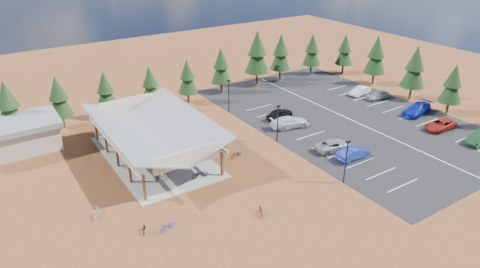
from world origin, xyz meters
TOP-DOWN VIEW (x-y plane):
  - ground at (0.00, 0.00)m, footprint 140.00×140.00m
  - asphalt_lot at (18.50, 3.00)m, footprint 27.00×44.00m
  - concrete_pad at (-10.00, 7.00)m, footprint 10.60×18.60m
  - bike_pavilion at (-10.00, 7.00)m, footprint 11.65×19.40m
  - outbuilding at (-24.00, 18.00)m, footprint 11.00×7.00m
  - lamp_post_0 at (5.00, -10.00)m, footprint 0.50×0.25m
  - lamp_post_1 at (5.00, 2.00)m, footprint 0.50×0.25m
  - lamp_post_2 at (5.00, 14.00)m, footprint 0.50×0.25m
  - trash_bin_0 at (-3.68, 4.18)m, footprint 0.60×0.60m
  - trash_bin_1 at (-2.06, 3.92)m, footprint 0.60×0.60m
  - pine_0 at (-23.58, 21.47)m, footprint 3.53×3.53m
  - pine_1 at (-17.39, 21.93)m, footprint 3.27×3.27m
  - pine_2 at (-11.02, 21.83)m, footprint 3.09×3.09m
  - pine_3 at (-4.44, 21.13)m, footprint 3.04×3.04m
  - pine_4 at (1.73, 21.02)m, footprint 3.08×3.08m
  - pine_5 at (8.64, 22.25)m, footprint 3.32×3.32m
  - pine_6 at (15.97, 22.23)m, footprint 4.19×4.19m
  - pine_7 at (21.11, 22.13)m, footprint 3.66×3.66m
  - pine_8 at (28.23, 21.63)m, footprint 3.38×3.38m
  - pine_10 at (32.50, -4.39)m, footprint 3.32×3.32m
  - pine_11 at (32.99, 2.66)m, footprint 3.81×3.81m
  - pine_12 at (33.72, 11.12)m, footprint 3.78×3.78m
  - pine_13 at (33.90, 18.75)m, footprint 3.25×3.25m
  - bike_0 at (-11.57, 1.52)m, footprint 1.63×0.60m
  - bike_1 at (-13.62, 5.93)m, footprint 1.90×0.93m
  - bike_2 at (-11.92, 10.27)m, footprint 1.94×0.87m
  - bike_3 at (-13.22, 12.52)m, footprint 1.57×0.46m
  - bike_4 at (-7.85, -0.54)m, footprint 1.95×0.96m
  - bike_5 at (-6.93, 4.72)m, footprint 1.85×0.77m
  - bike_6 at (-7.50, 8.55)m, footprint 1.74×0.91m
  - bike_7 at (-8.11, 14.44)m, footprint 1.72×0.54m
  - bike_8 at (-16.61, -6.12)m, footprint 1.13×1.65m
  - bike_9 at (-19.56, -1.25)m, footprint 1.31×1.41m
  - bike_10 at (-14.71, -7.04)m, footprint 1.94×1.16m
  - bike_11 at (-6.02, -9.75)m, footprint 1.07×1.62m
  - bike_14 at (-2.17, 4.45)m, footprint 1.29×1.85m
  - bike_15 at (-4.24, 8.52)m, footprint 1.48×1.10m
  - bike_16 at (-1.81, 1.33)m, footprint 1.87×0.98m
  - car_1 at (9.88, -6.65)m, footprint 4.55×1.64m
  - car_2 at (9.44, -3.73)m, footprint 4.94×2.65m
  - car_3 at (9.24, 4.65)m, footprint 5.74×3.18m
  - car_4 at (10.00, 7.87)m, footprint 4.67×2.54m
  - car_6 at (26.37, -7.37)m, footprint 4.98×2.43m
  - car_7 at (28.29, -2.17)m, footprint 5.92×3.13m
  - car_8 at (28.37, 5.41)m, footprint 4.38×2.14m
  - car_9 at (27.52, 8.40)m, footprint 4.31×1.88m

SIDE VIEW (x-z plane):
  - ground at x=0.00m, z-range 0.00..0.00m
  - asphalt_lot at x=18.50m, z-range 0.00..0.04m
  - concrete_pad at x=-10.00m, z-range 0.00..0.10m
  - bike_8 at x=-16.61m, z-range 0.00..0.82m
  - bike_15 at x=-4.24m, z-range 0.00..0.88m
  - trash_bin_0 at x=-3.68m, z-range 0.00..0.90m
  - trash_bin_1 at x=-2.06m, z-range 0.00..0.90m
  - bike_9 at x=-19.56m, z-range 0.00..0.90m
  - bike_14 at x=-2.17m, z-range 0.00..0.92m
  - bike_16 at x=-1.81m, z-range 0.00..0.94m
  - bike_11 at x=-6.02m, z-range 0.00..0.95m
  - bike_10 at x=-14.71m, z-range 0.00..0.96m
  - bike_0 at x=-11.57m, z-range 0.10..0.95m
  - bike_6 at x=-7.50m, z-range 0.10..0.97m
  - bike_3 at x=-13.22m, z-range 0.10..1.04m
  - bike_4 at x=-7.85m, z-range 0.10..1.08m
  - bike_2 at x=-11.92m, z-range 0.10..1.08m
  - bike_7 at x=-8.11m, z-range 0.10..1.12m
  - bike_5 at x=-6.93m, z-range 0.10..1.18m
  - bike_1 at x=-13.62m, z-range 0.10..1.20m
  - car_2 at x=9.44m, z-range 0.04..1.36m
  - car_6 at x=26.37m, z-range 0.04..1.40m
  - car_9 at x=27.52m, z-range 0.04..1.42m
  - car_8 at x=28.37m, z-range 0.04..1.48m
  - car_1 at x=9.88m, z-range 0.04..1.53m
  - car_4 at x=10.00m, z-range 0.04..1.55m
  - car_3 at x=9.24m, z-range 0.04..1.61m
  - car_7 at x=28.29m, z-range 0.04..1.68m
  - outbuilding at x=-24.00m, z-range 0.08..3.98m
  - lamp_post_0 at x=5.00m, z-range 0.41..5.55m
  - lamp_post_1 at x=5.00m, z-range 0.41..5.55m
  - lamp_post_2 at x=5.00m, z-range 0.41..5.55m
  - bike_pavilion at x=-10.00m, z-range 1.34..6.31m
  - pine_3 at x=-4.44m, z-range 0.78..7.85m
  - pine_4 at x=1.73m, z-range 0.79..7.97m
  - pine_2 at x=-11.02m, z-range 0.79..8.00m
  - pine_13 at x=33.90m, z-range 0.84..8.41m
  - pine_1 at x=-17.39m, z-range 0.84..8.45m
  - pine_10 at x=32.50m, z-range 0.85..8.58m
  - pine_5 at x=8.64m, z-range 0.85..8.60m
  - pine_8 at x=28.23m, z-range 0.87..8.75m
  - pine_0 at x=-23.58m, z-range 0.91..9.14m
  - pine_7 at x=21.11m, z-range 0.94..9.47m
  - pine_12 at x=33.72m, z-range 0.97..9.77m
  - pine_11 at x=32.99m, z-range 0.98..9.85m
  - pine_6 at x=15.97m, z-range 1.08..10.86m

